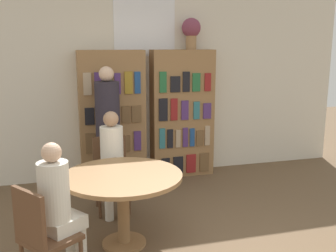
{
  "coord_description": "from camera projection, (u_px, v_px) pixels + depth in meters",
  "views": [
    {
      "loc": [
        -1.23,
        -2.51,
        1.99
      ],
      "look_at": [
        -0.05,
        1.77,
        1.05
      ],
      "focal_mm": 42.0,
      "sensor_mm": 36.0,
      "label": 1
    }
  ],
  "objects": [
    {
      "name": "wall_back",
      "position": [
        145.0,
        76.0,
        5.85
      ],
      "size": [
        6.4,
        0.07,
        3.0
      ],
      "color": "beige",
      "rests_on": "ground_plane"
    },
    {
      "name": "bookshelf_left",
      "position": [
        112.0,
        117.0,
        5.65
      ],
      "size": [
        0.93,
        0.34,
        1.9
      ],
      "color": "olive",
      "rests_on": "ground_plane"
    },
    {
      "name": "bookshelf_right",
      "position": [
        182.0,
        114.0,
        5.92
      ],
      "size": [
        0.93,
        0.34,
        1.9
      ],
      "color": "olive",
      "rests_on": "ground_plane"
    },
    {
      "name": "flower_vase",
      "position": [
        191.0,
        30.0,
        5.71
      ],
      "size": [
        0.28,
        0.28,
        0.45
      ],
      "color": "#997047",
      "rests_on": "bookshelf_right"
    },
    {
      "name": "reading_table",
      "position": [
        123.0,
        187.0,
        3.84
      ],
      "size": [
        1.17,
        1.17,
        0.74
      ],
      "color": "olive",
      "rests_on": "ground_plane"
    },
    {
      "name": "chair_near_camera",
      "position": [
        42.0,
        233.0,
        3.16
      ],
      "size": [
        0.56,
        0.56,
        0.88
      ],
      "rotation": [
        0.0,
        0.0,
        -0.94
      ],
      "color": "brown",
      "rests_on": "ground_plane"
    },
    {
      "name": "chair_left_side",
      "position": [
        111.0,
        170.0,
        4.74
      ],
      "size": [
        0.4,
        0.4,
        0.88
      ],
      "rotation": [
        0.0,
        0.0,
        -3.14
      ],
      "color": "brown",
      "rests_on": "ground_plane"
    },
    {
      "name": "seated_reader_left",
      "position": [
        113.0,
        158.0,
        4.52
      ],
      "size": [
        0.27,
        0.37,
        1.23
      ],
      "rotation": [
        0.0,
        0.0,
        -3.14
      ],
      "color": "silver",
      "rests_on": "ground_plane"
    },
    {
      "name": "seated_reader_right",
      "position": [
        59.0,
        204.0,
        3.26
      ],
      "size": [
        0.41,
        0.39,
        1.22
      ],
      "rotation": [
        0.0,
        0.0,
        -0.94
      ],
      "color": "beige",
      "rests_on": "ground_plane"
    },
    {
      "name": "librarian_standing",
      "position": [
        108.0,
        117.0,
        5.12
      ],
      "size": [
        0.32,
        0.59,
        1.7
      ],
      "color": "#28232D",
      "rests_on": "ground_plane"
    }
  ]
}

